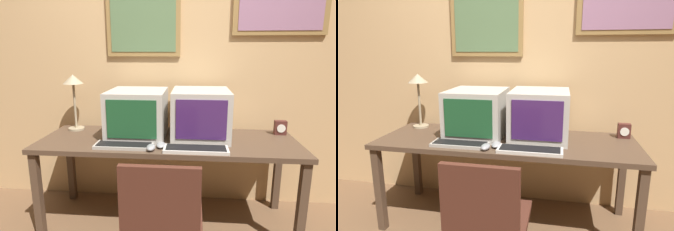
% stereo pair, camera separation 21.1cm
% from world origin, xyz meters
% --- Properties ---
extents(wall_back, '(8.00, 0.08, 2.60)m').
position_xyz_m(wall_back, '(0.01, 1.25, 1.31)').
color(wall_back, tan).
rests_on(wall_back, ground_plane).
extents(desk, '(1.95, 0.67, 0.71)m').
position_xyz_m(desk, '(0.00, 0.83, 0.63)').
color(desk, '#4C3828').
rests_on(desk, ground_plane).
extents(monitor_left, '(0.44, 0.47, 0.37)m').
position_xyz_m(monitor_left, '(-0.24, 0.89, 0.89)').
color(monitor_left, '#B7B2A8').
rests_on(monitor_left, desk).
extents(monitor_right, '(0.43, 0.48, 0.37)m').
position_xyz_m(monitor_right, '(0.25, 0.91, 0.89)').
color(monitor_right, '#B7B2A8').
rests_on(monitor_right, desk).
extents(keyboard_main, '(0.41, 0.15, 0.03)m').
position_xyz_m(keyboard_main, '(-0.29, 0.62, 0.72)').
color(keyboard_main, '#A8A399').
rests_on(keyboard_main, desk).
extents(keyboard_side, '(0.44, 0.15, 0.03)m').
position_xyz_m(keyboard_side, '(0.21, 0.58, 0.72)').
color(keyboard_side, beige).
rests_on(keyboard_side, desk).
extents(mouse_near_keyboard, '(0.06, 0.12, 0.03)m').
position_xyz_m(mouse_near_keyboard, '(-0.03, 0.64, 0.72)').
color(mouse_near_keyboard, gray).
rests_on(mouse_near_keyboard, desk).
extents(mouse_far_corner, '(0.06, 0.11, 0.04)m').
position_xyz_m(mouse_far_corner, '(-0.09, 0.57, 0.72)').
color(mouse_far_corner, gray).
rests_on(mouse_far_corner, desk).
extents(desk_clock, '(0.09, 0.06, 0.11)m').
position_xyz_m(desk_clock, '(0.89, 1.03, 0.76)').
color(desk_clock, '#4C231E').
rests_on(desk_clock, desk).
extents(desk_lamp, '(0.17, 0.17, 0.47)m').
position_xyz_m(desk_lamp, '(-0.81, 1.03, 1.08)').
color(desk_lamp, tan).
rests_on(desk_lamp, desk).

